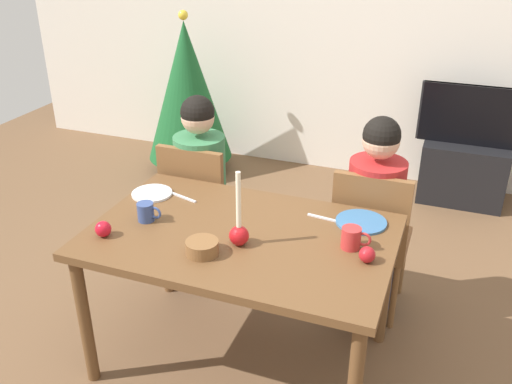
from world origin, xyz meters
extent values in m
plane|color=brown|center=(0.00, 0.00, 0.00)|extent=(7.68, 7.68, 0.00)
cube|color=silver|center=(0.00, 2.60, 1.30)|extent=(6.40, 0.10, 2.60)
cube|color=brown|center=(0.00, 0.00, 0.73)|extent=(1.40, 0.90, 0.04)
cylinder|color=brown|center=(-0.64, -0.39, 0.35)|extent=(0.06, 0.06, 0.71)
cylinder|color=brown|center=(-0.64, 0.39, 0.35)|extent=(0.06, 0.06, 0.71)
cylinder|color=brown|center=(0.64, 0.39, 0.35)|extent=(0.06, 0.06, 0.71)
cube|color=brown|center=(-0.52, 0.69, 0.43)|extent=(0.40, 0.40, 0.04)
cube|color=brown|center=(-0.52, 0.51, 0.68)|extent=(0.40, 0.04, 0.45)
cylinder|color=brown|center=(-0.35, 0.86, 0.21)|extent=(0.04, 0.04, 0.41)
cylinder|color=brown|center=(-0.69, 0.86, 0.21)|extent=(0.04, 0.04, 0.41)
cylinder|color=brown|center=(-0.35, 0.52, 0.21)|extent=(0.04, 0.04, 0.41)
cylinder|color=brown|center=(-0.69, 0.52, 0.21)|extent=(0.04, 0.04, 0.41)
cube|color=brown|center=(0.51, 0.69, 0.43)|extent=(0.40, 0.40, 0.04)
cube|color=brown|center=(0.51, 0.51, 0.68)|extent=(0.40, 0.04, 0.45)
cylinder|color=brown|center=(0.68, 0.86, 0.21)|extent=(0.04, 0.04, 0.41)
cylinder|color=brown|center=(0.34, 0.86, 0.21)|extent=(0.04, 0.04, 0.41)
cylinder|color=brown|center=(0.68, 0.52, 0.21)|extent=(0.04, 0.04, 0.41)
cylinder|color=brown|center=(0.34, 0.52, 0.21)|extent=(0.04, 0.04, 0.41)
cube|color=#33384C|center=(-0.52, 0.64, 0.23)|extent=(0.28, 0.28, 0.45)
cylinder|color=#387A4C|center=(-0.52, 0.64, 0.69)|extent=(0.30, 0.30, 0.48)
sphere|color=tan|center=(-0.52, 0.64, 1.04)|extent=(0.19, 0.19, 0.19)
sphere|color=black|center=(-0.52, 0.64, 1.07)|extent=(0.19, 0.19, 0.19)
cube|color=#33384C|center=(0.51, 0.64, 0.23)|extent=(0.28, 0.28, 0.45)
cylinder|color=#AD2323|center=(0.51, 0.64, 0.69)|extent=(0.30, 0.30, 0.48)
sphere|color=tan|center=(0.51, 0.64, 1.04)|extent=(0.19, 0.19, 0.19)
sphere|color=black|center=(0.51, 0.64, 1.07)|extent=(0.19, 0.19, 0.19)
cube|color=black|center=(0.96, 2.30, 0.24)|extent=(0.64, 0.40, 0.48)
cube|color=black|center=(0.96, 2.30, 0.71)|extent=(0.79, 0.04, 0.46)
cube|color=black|center=(0.96, 2.30, 0.71)|extent=(0.76, 0.05, 0.46)
cylinder|color=brown|center=(-1.33, 2.06, 0.07)|extent=(0.08, 0.08, 0.14)
cone|color=#195628|center=(-1.33, 2.06, 0.73)|extent=(0.73, 0.73, 1.17)
sphere|color=yellow|center=(-1.33, 2.06, 1.35)|extent=(0.08, 0.08, 0.08)
sphere|color=red|center=(0.03, -0.09, 0.80)|extent=(0.09, 0.09, 0.09)
cylinder|color=#EFE5C6|center=(0.03, -0.09, 0.97)|extent=(0.02, 0.02, 0.26)
cylinder|color=silver|center=(-0.59, 0.21, 0.76)|extent=(0.21, 0.21, 0.01)
cylinder|color=teal|center=(0.50, 0.29, 0.76)|extent=(0.24, 0.24, 0.01)
cylinder|color=#33477F|center=(-0.47, -0.05, 0.80)|extent=(0.08, 0.08, 0.09)
torus|color=#33477F|center=(-0.42, -0.05, 0.80)|extent=(0.06, 0.01, 0.06)
cylinder|color=#B72D2D|center=(0.50, 0.06, 0.80)|extent=(0.09, 0.09, 0.10)
torus|color=#B72D2D|center=(0.56, 0.06, 0.80)|extent=(0.07, 0.01, 0.07)
cube|color=silver|center=(-0.42, 0.23, 0.75)|extent=(0.18, 0.07, 0.01)
cube|color=silver|center=(0.33, 0.27, 0.75)|extent=(0.18, 0.04, 0.01)
cylinder|color=brown|center=(-0.09, -0.22, 0.78)|extent=(0.14, 0.14, 0.06)
sphere|color=red|center=(-0.58, -0.24, 0.79)|extent=(0.07, 0.07, 0.07)
sphere|color=#AB1820|center=(0.59, -0.03, 0.79)|extent=(0.07, 0.07, 0.07)
camera|label=1|loc=(0.85, -2.06, 2.07)|focal=39.31mm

